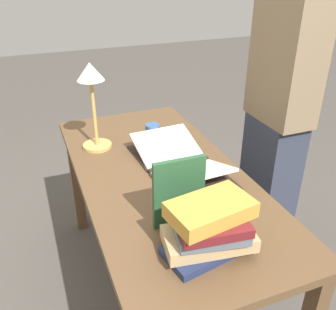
{
  "coord_description": "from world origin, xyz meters",
  "views": [
    {
      "loc": [
        -1.37,
        0.5,
        1.63
      ],
      "look_at": [
        0.02,
        -0.04,
        0.83
      ],
      "focal_mm": 40.0,
      "sensor_mm": 36.0,
      "label": 1
    }
  ],
  "objects": [
    {
      "name": "ground_plane",
      "position": [
        0.0,
        0.0,
        0.0
      ],
      "size": [
        12.0,
        12.0,
        0.0
      ],
      "primitive_type": "plane",
      "color": "#47423D"
    },
    {
      "name": "open_book",
      "position": [
        0.03,
        -0.1,
        0.78
      ],
      "size": [
        0.59,
        0.35,
        0.09
      ],
      "rotation": [
        0.0,
        0.0,
        0.06
      ],
      "color": "black",
      "rests_on": "reading_desk"
    },
    {
      "name": "book_standing_upright",
      "position": [
        -0.35,
        0.06,
        0.88
      ],
      "size": [
        0.02,
        0.19,
        0.27
      ],
      "rotation": [
        0.0,
        0.0,
        -0.01
      ],
      "color": "#234C2D",
      "rests_on": "reading_desk"
    },
    {
      "name": "book_stack_tall",
      "position": [
        -0.53,
        0.03,
        0.85
      ],
      "size": [
        0.22,
        0.32,
        0.2
      ],
      "color": "#1E284C",
      "rests_on": "reading_desk"
    },
    {
      "name": "reading_lamp",
      "position": [
        0.37,
        0.21,
        1.06
      ],
      "size": [
        0.15,
        0.15,
        0.44
      ],
      "color": "tan",
      "rests_on": "reading_desk"
    },
    {
      "name": "reading_desk",
      "position": [
        0.0,
        0.0,
        0.65
      ],
      "size": [
        1.53,
        0.72,
        0.75
      ],
      "color": "brown",
      "rests_on": "ground_plane"
    },
    {
      "name": "coffee_mug",
      "position": [
        0.32,
        -0.07,
        0.8
      ],
      "size": [
        0.1,
        0.07,
        0.1
      ],
      "rotation": [
        0.0,
        0.0,
        3.58
      ],
      "color": "#335184",
      "rests_on": "reading_desk"
    },
    {
      "name": "person_reader",
      "position": [
        0.11,
        -0.69,
        0.9
      ],
      "size": [
        0.36,
        0.21,
        1.81
      ],
      "rotation": [
        0.0,
        0.0,
        3.14
      ],
      "color": "#2D3342",
      "rests_on": "ground_plane"
    }
  ]
}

